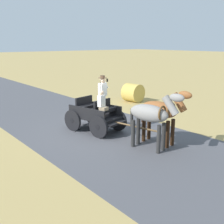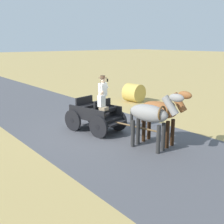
{
  "view_description": "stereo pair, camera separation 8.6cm",
  "coord_description": "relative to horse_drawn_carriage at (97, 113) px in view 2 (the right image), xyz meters",
  "views": [
    {
      "loc": [
        7.05,
        9.86,
        3.91
      ],
      "look_at": [
        0.01,
        1.18,
        1.1
      ],
      "focal_mm": 45.07,
      "sensor_mm": 36.0,
      "label": 1
    },
    {
      "loc": [
        6.98,
        9.91,
        3.91
      ],
      "look_at": [
        0.01,
        1.18,
        1.1
      ],
      "focal_mm": 45.07,
      "sensor_mm": 36.0,
      "label": 2
    }
  ],
  "objects": [
    {
      "name": "hay_bale",
      "position": [
        -5.64,
        -3.64,
        -0.22
      ],
      "size": [
        1.31,
        1.22,
        1.2
      ],
      "primitive_type": "cylinder",
      "rotation": [
        0.0,
        1.57,
        1.68
      ],
      "color": "gold",
      "rests_on": "ground"
    },
    {
      "name": "ground_plane",
      "position": [
        0.01,
        -0.06,
        -0.82
      ],
      "size": [
        200.0,
        200.0,
        0.0
      ],
      "primitive_type": "plane",
      "color": "tan"
    },
    {
      "name": "horse_drawn_carriage",
      "position": [
        0.0,
        0.0,
        0.0
      ],
      "size": [
        1.88,
        4.51,
        2.5
      ],
      "color": "black",
      "rests_on": "ground"
    },
    {
      "name": "horse_near_side",
      "position": [
        -0.97,
        2.89,
        0.51
      ],
      "size": [
        0.79,
        2.15,
        2.21
      ],
      "color": "brown",
      "rests_on": "ground"
    },
    {
      "name": "horse_off_side",
      "position": [
        -0.27,
        3.04,
        0.51
      ],
      "size": [
        0.9,
        2.15,
        2.21
      ],
      "color": "gray",
      "rests_on": "ground"
    },
    {
      "name": "road_surface",
      "position": [
        0.01,
        -0.06,
        -0.81
      ],
      "size": [
        6.37,
        160.0,
        0.01
      ],
      "primitive_type": "cube",
      "color": "#4C4C51",
      "rests_on": "ground"
    }
  ]
}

